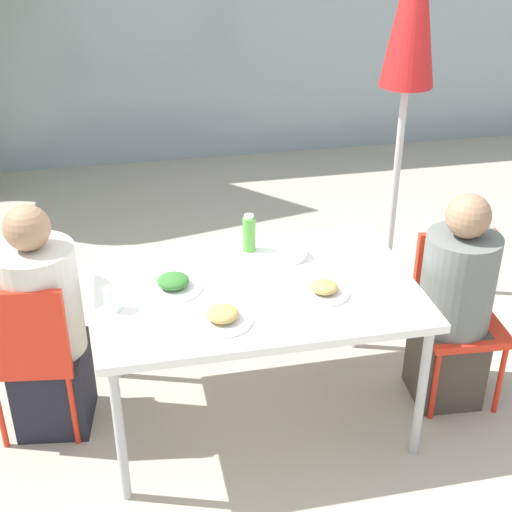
# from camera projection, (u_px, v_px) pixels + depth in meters

# --- Properties ---
(ground_plane) EXTENTS (24.00, 24.00, 0.00)m
(ground_plane) POSITION_uv_depth(u_px,v_px,m) (256.00, 411.00, 3.65)
(ground_plane) COLOR #B2A893
(dining_table) EXTENTS (1.47, 1.00, 0.75)m
(dining_table) POSITION_uv_depth(u_px,v_px,m) (256.00, 294.00, 3.32)
(dining_table) COLOR white
(dining_table) RESTS_ON ground
(chair_left) EXTENTS (0.45, 0.45, 0.87)m
(chair_left) POSITION_uv_depth(u_px,v_px,m) (31.00, 347.00, 3.28)
(chair_left) COLOR red
(chair_left) RESTS_ON ground
(person_left) EXTENTS (0.38, 0.38, 1.18)m
(person_left) POSITION_uv_depth(u_px,v_px,m) (44.00, 329.00, 3.33)
(person_left) COLOR black
(person_left) RESTS_ON ground
(chair_right) EXTENTS (0.43, 0.43, 0.87)m
(chair_right) POSITION_uv_depth(u_px,v_px,m) (457.00, 304.00, 3.61)
(chair_right) COLOR red
(chair_right) RESTS_ON ground
(person_right) EXTENTS (0.36, 0.36, 1.15)m
(person_right) POSITION_uv_depth(u_px,v_px,m) (454.00, 308.00, 3.52)
(person_right) COLOR #473D33
(person_right) RESTS_ON ground
(closed_umbrella) EXTENTS (0.36, 0.36, 2.31)m
(closed_umbrella) POSITION_uv_depth(u_px,v_px,m) (412.00, 25.00, 3.94)
(closed_umbrella) COLOR #333333
(closed_umbrella) RESTS_ON ground
(plate_0) EXTENTS (0.26, 0.26, 0.07)m
(plate_0) POSITION_uv_depth(u_px,v_px,m) (223.00, 317.00, 3.01)
(plate_0) COLOR white
(plate_0) RESTS_ON dining_table
(plate_1) EXTENTS (0.23, 0.23, 0.06)m
(plate_1) POSITION_uv_depth(u_px,v_px,m) (324.00, 290.00, 3.21)
(plate_1) COLOR white
(plate_1) RESTS_ON dining_table
(plate_2) EXTENTS (0.27, 0.27, 0.07)m
(plate_2) POSITION_uv_depth(u_px,v_px,m) (173.00, 284.00, 3.25)
(plate_2) COLOR white
(plate_2) RESTS_ON dining_table
(bottle) EXTENTS (0.07, 0.07, 0.20)m
(bottle) POSITION_uv_depth(u_px,v_px,m) (249.00, 233.00, 3.55)
(bottle) COLOR #51A338
(bottle) RESTS_ON dining_table
(drinking_cup) EXTENTS (0.07, 0.07, 0.11)m
(drinking_cup) POSITION_uv_depth(u_px,v_px,m) (112.00, 299.00, 3.08)
(drinking_cup) COLOR white
(drinking_cup) RESTS_ON dining_table
(salad_bowl) EXTENTS (0.15, 0.15, 0.05)m
(salad_bowl) POSITION_uv_depth(u_px,v_px,m) (292.00, 253.00, 3.51)
(salad_bowl) COLOR white
(salad_bowl) RESTS_ON dining_table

